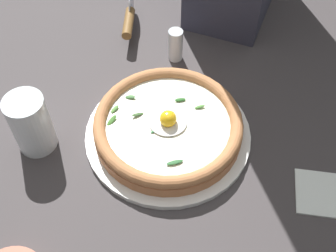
{
  "coord_description": "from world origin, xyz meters",
  "views": [
    {
      "loc": [
        0.02,
        -0.52,
        0.67
      ],
      "look_at": [
        -0.01,
        -0.03,
        0.03
      ],
      "focal_mm": 45.8,
      "sensor_mm": 36.0,
      "label": 1
    }
  ],
  "objects": [
    {
      "name": "pizza_plate",
      "position": [
        -0.01,
        -0.03,
        0.01
      ],
      "size": [
        0.32,
        0.32,
        0.01
      ],
      "primitive_type": "cylinder",
      "color": "white",
      "rests_on": "ground"
    },
    {
      "name": "pizza_cutter",
      "position": [
        -0.12,
        0.28,
        0.04
      ],
      "size": [
        0.02,
        0.15,
        0.08
      ],
      "color": "silver",
      "rests_on": "ground"
    },
    {
      "name": "folded_napkin",
      "position": [
        0.29,
        -0.14,
        0.0
      ],
      "size": [
        0.15,
        0.1,
        0.01
      ],
      "primitive_type": "cube",
      "rotation": [
        0.0,
        0.0,
        3.06
      ],
      "color": "white",
      "rests_on": "ground"
    },
    {
      "name": "drinking_glass",
      "position": [
        -0.26,
        -0.06,
        0.05
      ],
      "size": [
        0.07,
        0.07,
        0.12
      ],
      "color": "silver",
      "rests_on": "ground"
    },
    {
      "name": "pepper_shaker",
      "position": [
        -0.01,
        0.19,
        0.04
      ],
      "size": [
        0.03,
        0.03,
        0.08
      ],
      "primitive_type": "cylinder",
      "color": "silver",
      "rests_on": "ground"
    },
    {
      "name": "pizza",
      "position": [
        -0.01,
        -0.03,
        0.03
      ],
      "size": [
        0.28,
        0.28,
        0.06
      ],
      "color": "#BD7346",
      "rests_on": "pizza_plate"
    },
    {
      "name": "ground_plane",
      "position": [
        0.0,
        0.0,
        -0.01
      ],
      "size": [
        2.4,
        2.4,
        0.03
      ],
      "primitive_type": "cube",
      "color": "#3C3738",
      "rests_on": "ground"
    }
  ]
}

